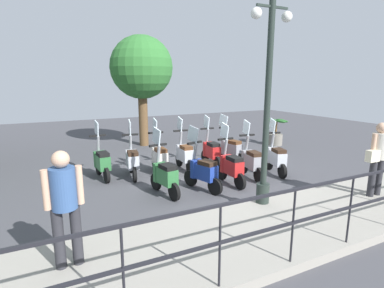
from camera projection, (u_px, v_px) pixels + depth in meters
name	position (u px, v px, depth m)	size (l,w,h in m)	color
ground_plane	(211.00, 175.00, 8.34)	(28.00, 28.00, 0.00)	#424247
promenade_walkway	(295.00, 219.00, 5.55)	(2.20, 20.00, 0.15)	gray
fence_railing	(351.00, 197.00, 4.46)	(0.04, 16.03, 1.07)	black
lamp_post_near	(267.00, 114.00, 5.75)	(0.26, 0.90, 4.10)	#232D28
pedestrian_with_bag	(378.00, 154.00, 6.29)	(0.33, 0.65, 1.59)	#28282D
pedestrian_distant	(64.00, 201.00, 3.85)	(0.33, 0.49, 1.59)	#28282D
tree_distant	(142.00, 68.00, 11.54)	(2.42, 2.42, 4.29)	brown
potted_palm	(276.00, 134.00, 12.13)	(1.06, 0.66, 1.05)	slate
scooter_near_0	(276.00, 157.00, 8.36)	(1.21, 0.53, 1.54)	black
scooter_near_1	(251.00, 161.00, 8.02)	(1.23, 0.45, 1.54)	black
scooter_near_2	(231.00, 166.00, 7.51)	(1.23, 0.44, 1.54)	black
scooter_near_3	(203.00, 171.00, 7.10)	(1.20, 0.54, 1.54)	black
scooter_near_4	(165.00, 175.00, 6.81)	(1.23, 0.47, 1.54)	black
scooter_far_0	(230.00, 148.00, 9.44)	(1.21, 0.51, 1.54)	black
scooter_far_1	(211.00, 151.00, 9.14)	(1.23, 0.44, 1.54)	black
scooter_far_2	(184.00, 154.00, 8.74)	(1.23, 0.44, 1.54)	black
scooter_far_3	(159.00, 157.00, 8.41)	(1.23, 0.44, 1.54)	black
scooter_far_4	(132.00, 160.00, 8.08)	(1.23, 0.46, 1.54)	black
scooter_far_5	(102.00, 161.00, 7.96)	(1.23, 0.44, 1.54)	black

